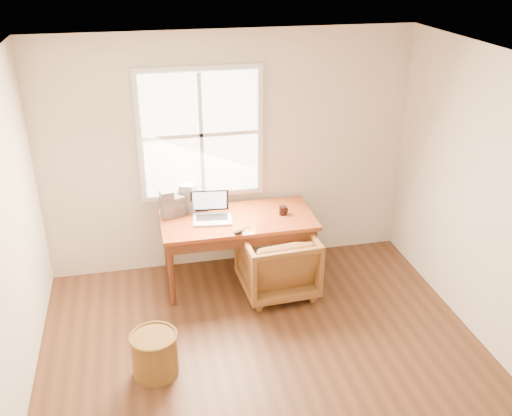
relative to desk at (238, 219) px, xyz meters
The scene contains 11 objects.
room_shell 1.74m from the desk, 90.77° to the right, with size 4.04×4.54×2.64m.
desk is the anchor object (origin of this frame).
armchair 0.61m from the desk, 41.45° to the right, with size 0.74×0.76×0.70m, color brown.
wicker_stool 1.73m from the desk, 126.19° to the right, with size 0.39×0.39×0.39m, color brown.
laptop 0.32m from the desk, behind, with size 0.39×0.41×0.29m, color #BABEC2, non-canonical shape.
mouse 0.36m from the desk, 99.24° to the right, with size 0.10×0.06×0.03m, color black.
coffee_mug 0.49m from the desk, ahead, with size 0.08×0.08×0.09m, color black.
cd_stack_a 0.58m from the desk, 150.98° to the left, with size 0.16×0.14×0.31m, color #B2B8BE.
cd_stack_b 0.65m from the desk, 162.51° to the left, with size 0.14×0.12×0.22m, color #242529.
cd_stack_c 0.75m from the desk, 167.15° to the left, with size 0.13×0.12×0.30m, color #9798A4.
cd_stack_d 0.44m from the desk, 138.61° to the left, with size 0.13×0.12×0.17m, color silver.
Camera 1 is at (-0.95, -3.47, 3.39)m, focal length 40.00 mm.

